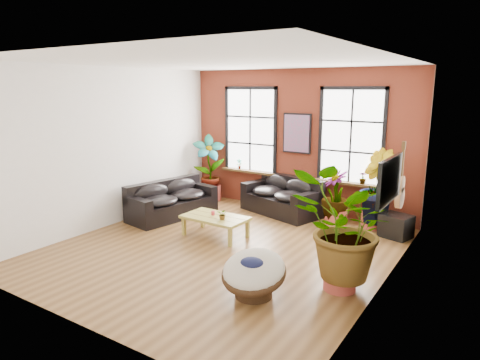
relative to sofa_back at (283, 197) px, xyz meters
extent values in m
cube|color=brown|center=(0.15, -2.78, -0.42)|extent=(6.00, 6.50, 0.02)
cube|color=white|center=(0.15, -2.78, 3.10)|extent=(6.00, 6.50, 0.02)
cube|color=maroon|center=(0.15, 0.48, 1.34)|extent=(6.00, 0.02, 3.50)
cube|color=silver|center=(0.15, -6.04, 1.34)|extent=(6.00, 0.02, 3.50)
cube|color=silver|center=(-2.86, -2.78, 1.34)|extent=(0.02, 6.50, 3.50)
cube|color=silver|center=(3.16, -2.78, 1.34)|extent=(0.02, 6.50, 3.50)
cube|color=white|center=(-1.20, 0.42, 1.54)|extent=(1.40, 0.02, 2.10)
cube|color=#3B2710|center=(-1.20, 0.35, 0.46)|extent=(1.60, 0.22, 0.06)
cube|color=white|center=(1.50, 0.42, 1.54)|extent=(1.40, 0.02, 2.10)
cube|color=#3B2710|center=(1.50, 0.35, 0.46)|extent=(1.60, 0.22, 0.06)
cube|color=black|center=(-0.02, -0.06, -0.18)|extent=(2.15, 1.48, 0.45)
cube|color=black|center=(0.09, 0.29, 0.27)|extent=(1.94, 0.79, 0.46)
cube|color=black|center=(-0.84, 0.19, 0.15)|extent=(0.50, 0.98, 0.23)
cube|color=black|center=(0.81, -0.31, 0.15)|extent=(0.50, 0.98, 0.23)
ellipsoid|color=black|center=(-0.39, 0.00, 0.10)|extent=(1.02, 1.00, 0.25)
ellipsoid|color=black|center=(-0.31, 0.26, 0.27)|extent=(0.86, 0.48, 0.44)
ellipsoid|color=black|center=(0.33, -0.21, 0.10)|extent=(1.02, 1.00, 0.25)
ellipsoid|color=black|center=(0.40, 0.05, 0.27)|extent=(0.86, 0.48, 0.44)
cube|color=black|center=(-2.07, -1.72, -0.20)|extent=(1.28, 2.29, 0.42)
cube|color=black|center=(-2.41, -1.66, 0.23)|extent=(0.61, 2.16, 0.43)
cube|color=black|center=(-2.25, -2.67, 0.12)|extent=(0.93, 0.38, 0.22)
cube|color=black|center=(-1.89, -0.77, 0.12)|extent=(0.93, 0.38, 0.22)
ellipsoid|color=black|center=(-2.10, -2.15, 0.07)|extent=(0.92, 1.07, 0.24)
ellipsoid|color=black|center=(-2.36, -2.10, 0.23)|extent=(0.41, 0.97, 0.41)
ellipsoid|color=black|center=(-1.94, -1.31, 0.07)|extent=(0.92, 1.07, 0.24)
ellipsoid|color=black|center=(-2.20, -1.26, 0.23)|extent=(0.41, 0.97, 0.41)
cube|color=olive|center=(-0.39, -2.29, 0.00)|extent=(1.37, 0.81, 0.06)
cube|color=#3B2710|center=(-0.40, -2.41, 0.03)|extent=(1.35, 0.04, 0.00)
cube|color=#3B2710|center=(-0.39, -2.16, 0.03)|extent=(1.35, 0.04, 0.00)
cube|color=olive|center=(-1.00, -2.58, -0.22)|extent=(0.07, 0.07, 0.38)
cube|color=olive|center=(0.20, -2.61, -0.22)|extent=(0.07, 0.07, 0.38)
cube|color=olive|center=(-0.98, -1.96, -0.22)|extent=(0.07, 0.07, 0.38)
cube|color=olive|center=(0.21, -1.99, -0.22)|extent=(0.07, 0.07, 0.38)
cylinder|color=#D23442|center=(-0.49, -2.23, 0.07)|extent=(0.08, 0.08, 0.09)
cylinder|color=#382314|center=(1.63, -4.11, -0.30)|extent=(0.63, 0.63, 0.22)
torus|color=#382314|center=(1.63, -4.11, -0.04)|extent=(1.08, 1.08, 0.44)
ellipsoid|color=beige|center=(1.63, -4.11, 0.02)|extent=(1.05, 1.10, 0.60)
ellipsoid|color=#121638|center=(1.64, -4.15, 0.13)|extent=(0.41, 0.34, 0.17)
cube|color=black|center=(0.15, 0.41, 1.54)|extent=(0.74, 0.04, 0.98)
cube|color=#0C7F8C|center=(0.15, 0.38, 1.54)|extent=(0.66, 0.02, 0.90)
cube|color=black|center=(3.10, -2.48, 1.24)|extent=(0.06, 1.25, 0.72)
cube|color=black|center=(3.06, -2.48, 1.24)|extent=(0.01, 1.15, 0.62)
cylinder|color=#B27F4C|center=(3.05, -1.43, 0.72)|extent=(0.09, 0.38, 0.38)
cylinder|color=#B27F4C|center=(3.05, -1.43, 0.97)|extent=(0.09, 0.30, 0.30)
cylinder|color=black|center=(3.04, -1.43, 0.72)|extent=(0.09, 0.11, 0.11)
cube|color=#3B2710|center=(3.05, -1.43, 1.34)|extent=(0.04, 0.05, 0.55)
cube|color=#3B2710|center=(3.05, -1.43, 1.66)|extent=(0.06, 0.06, 0.14)
cube|color=black|center=(2.79, -0.31, -0.17)|extent=(0.69, 0.63, 0.48)
cylinder|color=#BB473D|center=(-2.25, 0.06, -0.20)|extent=(0.60, 0.60, 0.41)
cylinder|color=#BB473D|center=(2.21, 0.04, -0.23)|extent=(0.52, 0.52, 0.35)
cylinder|color=#BB473D|center=(2.63, -3.20, -0.22)|extent=(0.52, 0.52, 0.37)
cylinder|color=#BB473D|center=(1.45, -0.20, -0.22)|extent=(0.58, 0.58, 0.37)
imported|color=#154F15|center=(-2.27, 0.03, 0.57)|extent=(1.04, 1.02, 1.65)
imported|color=#154F15|center=(2.24, 0.04, 0.55)|extent=(1.06, 1.13, 1.61)
imported|color=#154F15|center=(2.64, -3.21, 0.59)|extent=(1.97, 1.98, 1.67)
imported|color=#154F15|center=(1.43, -0.22, 0.29)|extent=(0.88, 0.88, 1.12)
imported|color=#154F15|center=(-0.13, -2.39, 0.14)|extent=(0.23, 0.20, 0.23)
imported|color=#154F15|center=(-1.50, 0.35, 0.63)|extent=(0.17, 0.17, 0.27)
imported|color=#154F15|center=(1.85, 0.35, 0.63)|extent=(0.19, 0.19, 0.27)
camera|label=1|loc=(4.64, -9.16, 2.65)|focal=32.00mm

